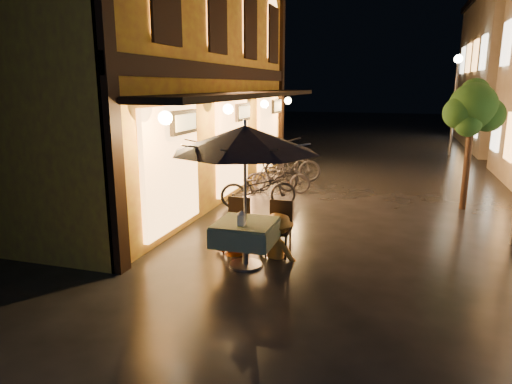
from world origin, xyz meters
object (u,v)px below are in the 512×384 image
(cafe_table, at_px, (245,233))
(table_lantern, at_px, (241,217))
(bicycle_0, at_px, (258,188))
(person_orange, at_px, (232,217))
(patio_umbrella, at_px, (245,139))
(person_yellow, at_px, (278,215))

(cafe_table, distance_m, table_lantern, 0.39)
(cafe_table, distance_m, bicycle_0, 3.79)
(table_lantern, bearing_deg, bicycle_0, 102.84)
(cafe_table, xyz_separation_m, bicycle_0, (-0.89, 3.68, -0.09))
(cafe_table, distance_m, person_orange, 0.70)
(cafe_table, relative_size, bicycle_0, 0.53)
(cafe_table, height_order, patio_umbrella, patio_umbrella)
(patio_umbrella, bearing_deg, person_orange, 128.53)
(patio_umbrella, relative_size, table_lantern, 9.84)
(person_orange, xyz_separation_m, bicycle_0, (-0.45, 3.14, -0.18))
(person_orange, relative_size, person_yellow, 0.88)
(patio_umbrella, xyz_separation_m, person_orange, (-0.43, 0.54, -1.47))
(person_yellow, height_order, bicycle_0, person_yellow)
(bicycle_0, bearing_deg, cafe_table, 170.49)
(cafe_table, relative_size, patio_umbrella, 0.40)
(patio_umbrella, height_order, person_yellow, patio_umbrella)
(patio_umbrella, distance_m, person_orange, 1.63)
(table_lantern, relative_size, person_orange, 0.19)
(cafe_table, relative_size, table_lantern, 3.96)
(patio_umbrella, distance_m, table_lantern, 1.25)
(person_orange, bearing_deg, person_yellow, 176.48)
(table_lantern, relative_size, person_yellow, 0.16)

